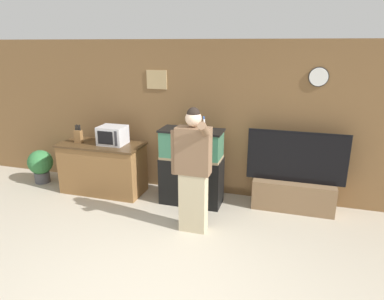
# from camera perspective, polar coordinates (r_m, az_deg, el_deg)

# --- Properties ---
(ground_plane) EXTENTS (18.00, 18.00, 0.00)m
(ground_plane) POSITION_cam_1_polar(r_m,az_deg,el_deg) (3.96, -6.59, -22.58)
(ground_plane) COLOR #B2A893
(wall_back_paneled) EXTENTS (10.00, 0.08, 2.60)m
(wall_back_paneled) POSITION_cam_1_polar(r_m,az_deg,el_deg) (5.79, 3.66, 5.05)
(wall_back_paneled) COLOR brown
(wall_back_paneled) RESTS_ON ground_plane
(counter_island) EXTENTS (1.46, 0.66, 0.88)m
(counter_island) POSITION_cam_1_polar(r_m,az_deg,el_deg) (6.21, -14.61, -2.88)
(counter_island) COLOR brown
(counter_island) RESTS_ON ground_plane
(microwave) EXTENTS (0.44, 0.37, 0.31)m
(microwave) POSITION_cam_1_polar(r_m,az_deg,el_deg) (5.97, -13.10, 2.41)
(microwave) COLOR silver
(microwave) RESTS_ON counter_island
(knife_block) EXTENTS (0.13, 0.09, 0.32)m
(knife_block) POSITION_cam_1_polar(r_m,az_deg,el_deg) (6.24, -18.41, 2.25)
(knife_block) COLOR brown
(knife_block) RESTS_ON counter_island
(aquarium_on_stand) EXTENTS (0.99, 0.46, 1.25)m
(aquarium_on_stand) POSITION_cam_1_polar(r_m,az_deg,el_deg) (5.53, -0.07, -2.83)
(aquarium_on_stand) COLOR black
(aquarium_on_stand) RESTS_ON ground_plane
(tv_on_stand) EXTENTS (1.50, 0.40, 1.27)m
(tv_on_stand) POSITION_cam_1_polar(r_m,az_deg,el_deg) (5.63, 16.58, -5.94)
(tv_on_stand) COLOR brown
(tv_on_stand) RESTS_ON ground_plane
(person_standing) EXTENTS (0.55, 0.42, 1.76)m
(person_standing) POSITION_cam_1_polar(r_m,az_deg,el_deg) (4.61, 0.11, -3.20)
(person_standing) COLOR #BCAD89
(person_standing) RESTS_ON ground_plane
(potted_plant) EXTENTS (0.46, 0.46, 0.63)m
(potted_plant) POSITION_cam_1_polar(r_m,az_deg,el_deg) (7.05, -23.92, -2.19)
(potted_plant) COLOR #4C4C51
(potted_plant) RESTS_ON ground_plane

